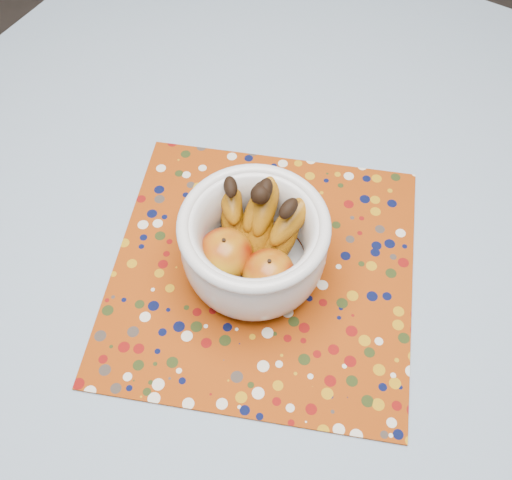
% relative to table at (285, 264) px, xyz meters
% --- Properties ---
extents(table, '(1.20, 1.20, 0.75)m').
position_rel_table_xyz_m(table, '(0.00, 0.00, 0.00)').
color(table, brown).
rests_on(table, ground).
extents(tablecloth, '(1.32, 1.32, 0.01)m').
position_rel_table_xyz_m(tablecloth, '(0.00, 0.00, 0.08)').
color(tablecloth, '#5F839F').
rests_on(tablecloth, table).
extents(placemat, '(0.53, 0.53, 0.00)m').
position_rel_table_xyz_m(placemat, '(0.00, -0.07, 0.09)').
color(placemat, '#883107').
rests_on(placemat, tablecloth).
extents(fruit_bowl, '(0.21, 0.20, 0.14)m').
position_rel_table_xyz_m(fruit_bowl, '(-0.01, -0.07, 0.16)').
color(fruit_bowl, silver).
rests_on(fruit_bowl, placemat).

